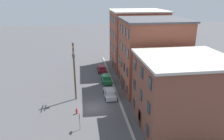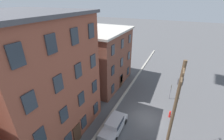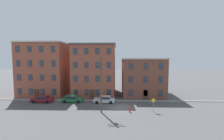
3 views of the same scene
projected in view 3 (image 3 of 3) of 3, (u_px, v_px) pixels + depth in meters
name	position (u px, v px, depth m)	size (l,w,h in m)	color
ground_plane	(121.00, 108.00, 28.56)	(200.00, 200.00, 0.00)	#4C4C4F
kerb_strip	(120.00, 101.00, 33.04)	(56.00, 0.36, 0.16)	#9E998E
apartment_corner	(48.00, 68.00, 40.57)	(11.55, 12.31, 13.47)	brown
apartment_midblock	(95.00, 69.00, 39.58)	(10.73, 11.18, 12.92)	brown
apartment_far	(142.00, 76.00, 39.52)	(10.71, 11.64, 9.46)	brown
car_maroon	(42.00, 99.00, 32.13)	(4.40, 1.92, 1.43)	maroon
car_green	(72.00, 99.00, 32.21)	(4.40, 1.92, 1.43)	#1E6638
car_silver	(105.00, 99.00, 31.72)	(4.40, 1.92, 1.43)	#B7B7BC
caution_sign	(153.00, 102.00, 26.18)	(0.94, 0.08, 2.54)	slate
utility_pole	(101.00, 81.00, 25.58)	(2.40, 0.44, 9.75)	brown
fire_hydrant	(130.00, 110.00, 25.95)	(0.24, 0.34, 0.96)	red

